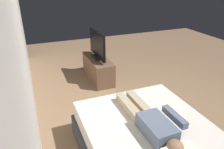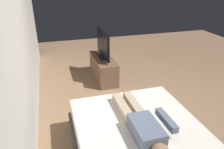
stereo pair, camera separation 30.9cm
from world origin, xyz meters
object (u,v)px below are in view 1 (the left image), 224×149
Objects in this scene: bed at (151,147)px; tv at (97,46)px; remote at (172,112)px; tv_stand at (98,69)px; person at (152,122)px.

tv is at bearing -3.89° from bed.
remote is 2.39m from tv.
tv_stand is 1.25× the size of tv.
bed is at bearing 176.11° from tv_stand.
tv is (2.36, 0.23, 0.24)m from remote.
tv_stand is at bearing 5.55° from remote.
tv is at bearing 5.55° from remote.
person reaches higher than bed.
remote is 0.17× the size of tv.
bed is 2.18× the size of tv.
person is at bearing 176.01° from tv_stand.
remote is 2.39m from tv_stand.
remote is at bearing -65.89° from bed.
bed is at bearing -175.01° from person.
person reaches higher than remote.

